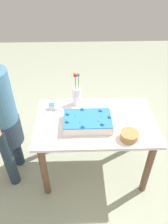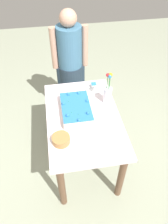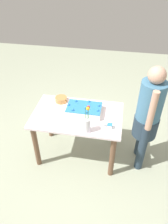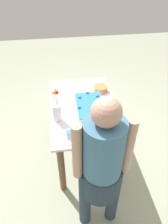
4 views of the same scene
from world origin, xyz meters
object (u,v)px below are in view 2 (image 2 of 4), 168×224
object	(u,v)px
serving_plate_with_slice	(94,87)
fruit_bowl	(61,139)
person_standing	(70,61)
sheet_cake	(76,109)
cake_knife	(90,152)
flower_vase	(108,94)

from	to	relation	value
serving_plate_with_slice	fruit_bowl	size ratio (longest dim) A/B	1.29
person_standing	sheet_cake	bearing A→B (deg)	-2.77
serving_plate_with_slice	fruit_bowl	world-z (taller)	fruit_bowl
fruit_bowl	sheet_cake	bearing A→B (deg)	152.57
cake_knife	sheet_cake	bearing A→B (deg)	115.41
cake_knife	person_standing	distance (m)	1.32
sheet_cake	person_standing	xyz separation A→B (m)	(-0.81, 0.04, 0.07)
fruit_bowl	cake_knife	bearing A→B (deg)	58.11
sheet_cake	flower_vase	size ratio (longest dim) A/B	1.24
flower_vase	fruit_bowl	xyz separation A→B (m)	(0.46, -0.54, -0.09)
flower_vase	cake_knife	bearing A→B (deg)	-25.95
cake_knife	fruit_bowl	distance (m)	0.29
flower_vase	fruit_bowl	bearing A→B (deg)	-49.59
cake_knife	flower_vase	size ratio (longest dim) A/B	0.55
fruit_bowl	flower_vase	bearing A→B (deg)	130.41
serving_plate_with_slice	flower_vase	size ratio (longest dim) A/B	0.58
person_standing	fruit_bowl	bearing A→B (deg)	-10.98
serving_plate_with_slice	cake_knife	bearing A→B (deg)	-13.01
sheet_cake	person_standing	world-z (taller)	person_standing
cake_knife	person_standing	bearing A→B (deg)	109.98
sheet_cake	fruit_bowl	bearing A→B (deg)	-27.43
serving_plate_with_slice	person_standing	bearing A→B (deg)	-154.02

